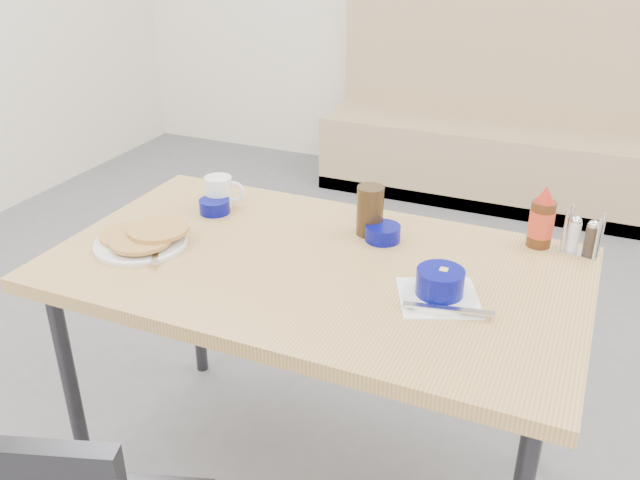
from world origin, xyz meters
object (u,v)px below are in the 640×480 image
at_px(syrup_bottle, 542,220).
at_px(grits_setting, 440,287).
at_px(booth_bench, 486,138).
at_px(pancake_plate, 142,239).
at_px(creamer_bowl, 215,206).
at_px(coffee_mug, 220,191).
at_px(dining_table, 315,283).
at_px(amber_tumbler, 370,211).
at_px(condiment_caddy, 582,239).
at_px(butter_bowl, 383,233).

bearing_deg(syrup_bottle, grits_setting, -114.97).
xyz_separation_m(booth_bench, pancake_plate, (-0.48, -2.63, 0.43)).
bearing_deg(creamer_bowl, syrup_bottle, 10.08).
distance_m(pancake_plate, coffee_mug, 0.33).
height_order(dining_table, syrup_bottle, syrup_bottle).
relative_size(creamer_bowl, syrup_bottle, 0.53).
distance_m(booth_bench, amber_tumbler, 2.36).
height_order(coffee_mug, condiment_caddy, condiment_caddy).
bearing_deg(syrup_bottle, butter_bowl, -160.72).
distance_m(coffee_mug, condiment_caddy, 1.07).
bearing_deg(amber_tumbler, dining_table, -108.16).
bearing_deg(grits_setting, dining_table, 172.12).
bearing_deg(butter_bowl, dining_table, -121.78).
bearing_deg(coffee_mug, amber_tumbler, -0.05).
bearing_deg(butter_bowl, coffee_mug, 177.25).
bearing_deg(condiment_caddy, syrup_bottle, -167.46).
xyz_separation_m(booth_bench, creamer_bowl, (-0.41, -2.36, 0.43)).
xyz_separation_m(dining_table, coffee_mug, (-0.42, 0.22, 0.11)).
xyz_separation_m(coffee_mug, condiment_caddy, (1.06, 0.12, -0.01)).
bearing_deg(amber_tumbler, creamer_bowl, -174.03).
relative_size(creamer_bowl, amber_tumbler, 0.65).
xyz_separation_m(pancake_plate, condiment_caddy, (1.12, 0.44, 0.02)).
relative_size(amber_tumbler, syrup_bottle, 0.81).
xyz_separation_m(pancake_plate, butter_bowl, (0.60, 0.30, 0.00)).
relative_size(dining_table, syrup_bottle, 7.90).
bearing_deg(syrup_bottle, condiment_caddy, -0.00).
bearing_deg(pancake_plate, coffee_mug, 79.61).
height_order(pancake_plate, syrup_bottle, syrup_bottle).
xyz_separation_m(amber_tumbler, condiment_caddy, (0.57, 0.12, -0.03)).
relative_size(butter_bowl, amber_tumbler, 0.69).
distance_m(dining_table, creamer_bowl, 0.46).
bearing_deg(booth_bench, dining_table, -90.00).
bearing_deg(syrup_bottle, coffee_mug, -173.04).
distance_m(dining_table, coffee_mug, 0.49).
bearing_deg(condiment_caddy, creamer_bowl, -158.42).
bearing_deg(condiment_caddy, pancake_plate, -146.14).
bearing_deg(amber_tumbler, pancake_plate, -149.95).
bearing_deg(grits_setting, syrup_bottle, 65.03).
xyz_separation_m(booth_bench, condiment_caddy, (0.64, -2.19, 0.45)).
relative_size(pancake_plate, creamer_bowl, 2.74).
distance_m(grits_setting, butter_bowl, 0.33).
bearing_deg(creamer_bowl, dining_table, -22.64).
bearing_deg(dining_table, pancake_plate, -168.51).
distance_m(coffee_mug, butter_bowl, 0.55).
bearing_deg(dining_table, creamer_bowl, 157.36).
height_order(booth_bench, condiment_caddy, booth_bench).
relative_size(grits_setting, syrup_bottle, 1.51).
distance_m(grits_setting, amber_tumbler, 0.39).
relative_size(coffee_mug, syrup_bottle, 0.69).
bearing_deg(syrup_bottle, booth_bench, 103.58).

